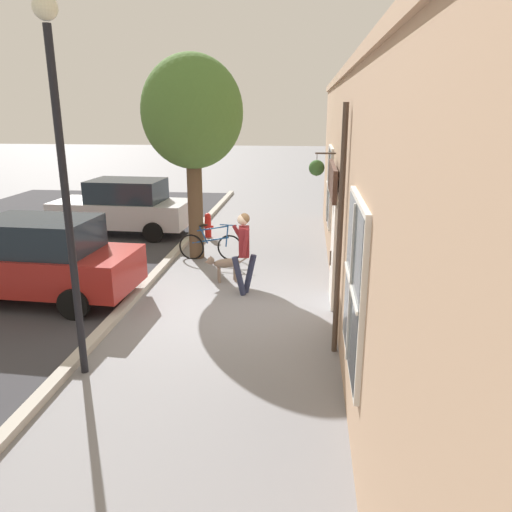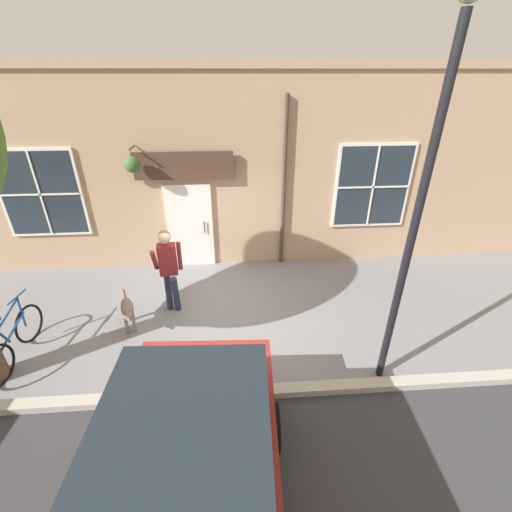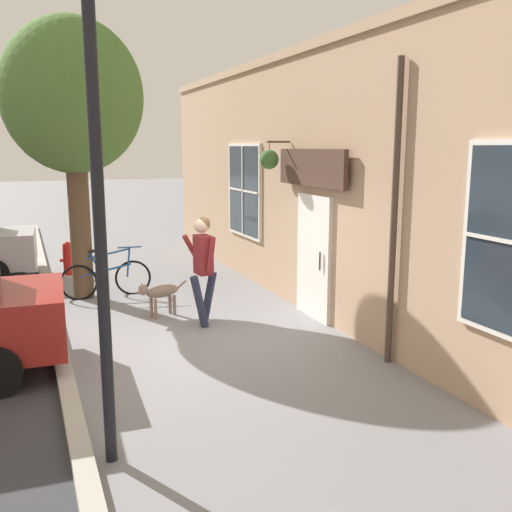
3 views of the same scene
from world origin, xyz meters
TOP-DOWN VIEW (x-y plane):
  - ground_plane at (0.00, 0.00)m, footprint 90.00×90.00m
  - storefront_facade at (-2.34, -0.01)m, footprint 0.95×18.00m
  - pedestrian_walking at (-0.29, -0.78)m, footprint 0.55×0.55m
  - dog_on_leash at (0.27, -1.53)m, footprint 1.00×0.43m
  - street_tree_by_curb at (1.38, -3.56)m, footprint 2.58×2.61m
  - leaning_bicycle at (0.93, -3.26)m, footprint 1.74×0.17m
  - parked_car_nearest_curb at (4.22, -5.75)m, footprint 4.38×2.10m
  - parked_car_mid_block at (4.01, -0.02)m, footprint 4.38×2.10m
  - street_lamp at (1.74, 2.82)m, footprint 0.32×0.32m
  - fire_hydrant at (1.47, -5.61)m, footprint 0.34×0.20m

SIDE VIEW (x-z plane):
  - ground_plane at x=0.00m, z-range 0.00..0.00m
  - leaning_bicycle at x=0.93m, z-range -0.12..0.88m
  - fire_hydrant at x=1.47m, z-range 0.01..0.78m
  - dog_on_leash at x=0.27m, z-range 0.11..0.75m
  - parked_car_nearest_curb at x=4.22m, z-range 0.00..1.75m
  - parked_car_mid_block at x=4.01m, z-range 0.00..1.75m
  - pedestrian_walking at x=-0.29m, z-range 0.20..2.00m
  - storefront_facade at x=-2.34m, z-range 0.01..4.60m
  - street_lamp at x=1.74m, z-range 0.77..6.04m
  - street_tree_by_curb at x=1.38m, z-range 1.04..6.26m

